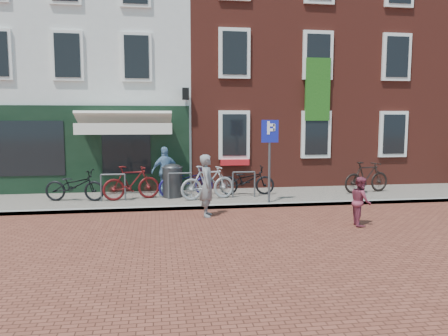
{
  "coord_description": "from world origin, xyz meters",
  "views": [
    {
      "loc": [
        -2.15,
        -11.98,
        2.53
      ],
      "look_at": [
        -0.31,
        0.05,
        1.17
      ],
      "focal_mm": 34.66,
      "sensor_mm": 36.0,
      "label": 1
    }
  ],
  "objects": [
    {
      "name": "ground",
      "position": [
        0.0,
        0.0,
        0.0
      ],
      "size": [
        80.0,
        80.0,
        0.0
      ],
      "primitive_type": "plane",
      "color": "brown"
    },
    {
      "name": "sidewalk",
      "position": [
        1.0,
        1.5,
        0.05
      ],
      "size": [
        24.0,
        3.0,
        0.1
      ],
      "primitive_type": "cube",
      "color": "slate",
      "rests_on": "ground"
    },
    {
      "name": "building_stucco",
      "position": [
        -5.0,
        7.0,
        4.5
      ],
      "size": [
        8.0,
        8.0,
        9.0
      ],
      "primitive_type": "cube",
      "color": "silver",
      "rests_on": "ground"
    },
    {
      "name": "building_brick_mid",
      "position": [
        2.0,
        7.0,
        5.0
      ],
      "size": [
        6.0,
        8.0,
        10.0
      ],
      "primitive_type": "cube",
      "color": "maroon",
      "rests_on": "ground"
    },
    {
      "name": "building_brick_right",
      "position": [
        8.0,
        7.0,
        5.0
      ],
      "size": [
        6.0,
        8.0,
        10.0
      ],
      "primitive_type": "cube",
      "color": "maroon",
      "rests_on": "ground"
    },
    {
      "name": "litter_bin",
      "position": [
        -1.72,
        1.6,
        0.68
      ],
      "size": [
        0.61,
        0.61,
        1.13
      ],
      "color": "#373739",
      "rests_on": "sidewalk"
    },
    {
      "name": "parking_sign",
      "position": [
        1.07,
        0.24,
        1.76
      ],
      "size": [
        0.5,
        0.08,
        2.43
      ],
      "color": "#4C4C4F",
      "rests_on": "sidewalk"
    },
    {
      "name": "woman",
      "position": [
        -0.89,
        -0.85,
        0.82
      ],
      "size": [
        0.48,
        0.65,
        1.63
      ],
      "primitive_type": "imported",
      "rotation": [
        0.0,
        0.0,
        1.42
      ],
      "color": "slate",
      "rests_on": "ground"
    },
    {
      "name": "boy",
      "position": [
        2.63,
        -2.4,
        0.59
      ],
      "size": [
        0.54,
        0.65,
        1.18
      ],
      "primitive_type": "imported",
      "rotation": [
        0.0,
        0.0,
        1.39
      ],
      "color": "brown",
      "rests_on": "ground"
    },
    {
      "name": "cafe_person",
      "position": [
        -1.93,
        1.89,
        0.89
      ],
      "size": [
        1.0,
        0.66,
        1.58
      ],
      "primitive_type": "imported",
      "rotation": [
        0.0,
        0.0,
        3.47
      ],
      "color": "#658AB1",
      "rests_on": "sidewalk"
    },
    {
      "name": "bicycle_0",
      "position": [
        -4.64,
        1.37,
        0.57
      ],
      "size": [
        1.88,
        0.94,
        0.94
      ],
      "primitive_type": "imported",
      "rotation": [
        0.0,
        0.0,
        1.39
      ],
      "color": "black",
      "rests_on": "sidewalk"
    },
    {
      "name": "bicycle_1",
      "position": [
        -2.96,
        1.33,
        0.62
      ],
      "size": [
        1.81,
        0.92,
        1.05
      ],
      "primitive_type": "imported",
      "rotation": [
        0.0,
        0.0,
        1.83
      ],
      "color": "#530F10",
      "rests_on": "sidewalk"
    },
    {
      "name": "bicycle_2",
      "position": [
        -1.28,
        1.7,
        0.57
      ],
      "size": [
        1.88,
        0.99,
        0.94
      ],
      "primitive_type": "imported",
      "rotation": [
        0.0,
        0.0,
        1.78
      ],
      "color": "#160F4E",
      "rests_on": "sidewalk"
    },
    {
      "name": "bicycle_3",
      "position": [
        -0.66,
        1.02,
        0.62
      ],
      "size": [
        1.81,
        0.92,
        1.05
      ],
      "primitive_type": "imported",
      "rotation": [
        0.0,
        0.0,
        1.83
      ],
      "color": "#97989A",
      "rests_on": "sidewalk"
    },
    {
      "name": "bicycle_4",
      "position": [
        0.69,
        1.66,
        0.57
      ],
      "size": [
        1.84,
        0.79,
        0.94
      ],
      "primitive_type": "imported",
      "rotation": [
        0.0,
        0.0,
        1.48
      ],
      "color": "black",
      "rests_on": "sidewalk"
    },
    {
      "name": "bicycle_5",
      "position": [
        4.73,
        1.45,
        0.62
      ],
      "size": [
        1.8,
        0.84,
        1.05
      ],
      "primitive_type": "imported",
      "rotation": [
        0.0,
        0.0,
        1.78
      ],
      "color": "black",
      "rests_on": "sidewalk"
    }
  ]
}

